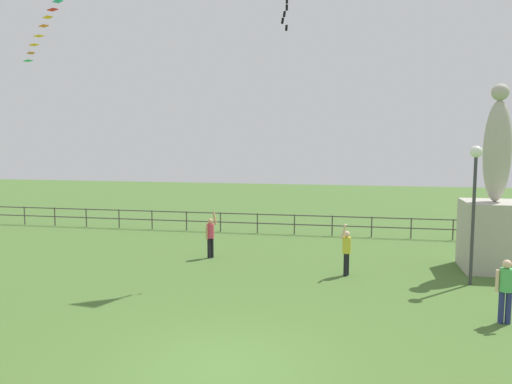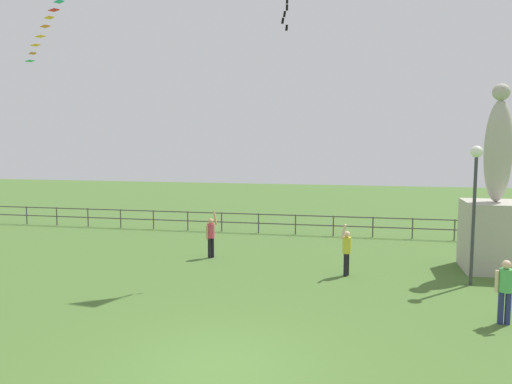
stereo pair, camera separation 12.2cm
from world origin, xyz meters
name	(u,v)px [view 1 (the left image)]	position (x,y,z in m)	size (l,w,h in m)	color
ground_plane	(222,367)	(0.00, 0.00, 0.00)	(80.00, 80.00, 0.00)	#476B2D
statue_monument	(494,217)	(7.25, 8.90, 1.83)	(1.99, 1.99, 6.32)	#B2AD9E
lamppost	(475,184)	(6.13, 6.89, 3.14)	(0.36, 0.36, 4.30)	#38383D
person_0	(210,235)	(-2.75, 8.72, 0.89)	(0.39, 0.43, 1.78)	black
person_2	(506,286)	(6.19, 3.58, 0.94)	(0.48, 0.33, 1.87)	navy
person_3	(347,249)	(2.33, 7.20, 0.88)	(0.36, 0.45, 1.75)	black
waterfront_railing	(292,221)	(-0.30, 14.00, 0.63)	(36.06, 0.06, 0.95)	#4C4742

